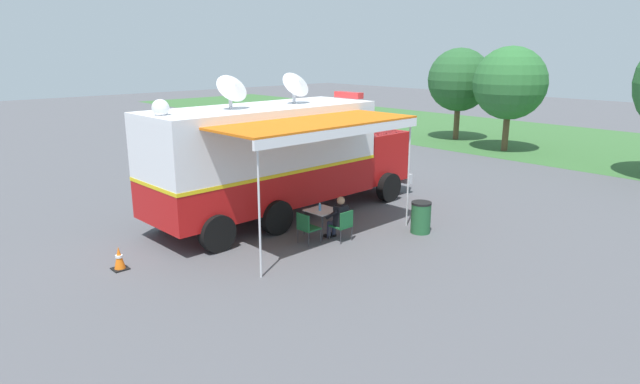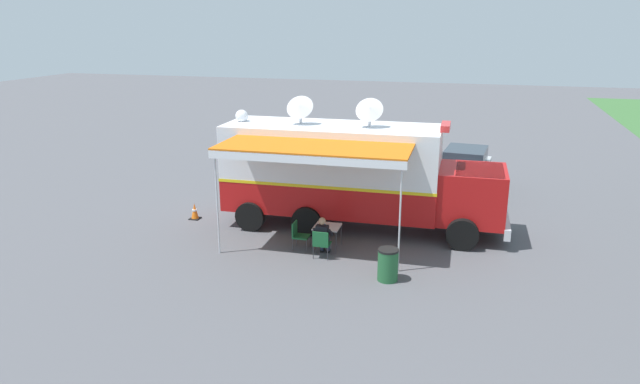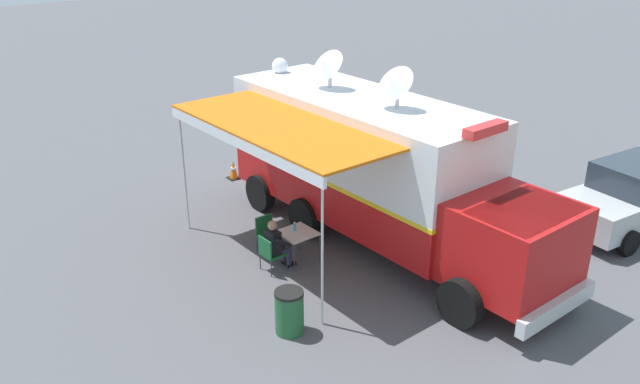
{
  "view_description": "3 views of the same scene",
  "coord_description": "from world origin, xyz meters",
  "px_view_note": "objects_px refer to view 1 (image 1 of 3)",
  "views": [
    {
      "loc": [
        12.87,
        -9.53,
        5.11
      ],
      "look_at": [
        1.92,
        0.56,
        1.18
      ],
      "focal_mm": 30.39,
      "sensor_mm": 36.0,
      "label": 1
    },
    {
      "loc": [
        18.38,
        4.68,
        6.81
      ],
      "look_at": [
        1.2,
        -0.08,
        1.52
      ],
      "focal_mm": 32.33,
      "sensor_mm": 36.0,
      "label": 2
    },
    {
      "loc": [
        9.99,
        11.32,
        7.61
      ],
      "look_at": [
        0.76,
        -0.53,
        1.05
      ],
      "focal_mm": 36.52,
      "sensor_mm": 36.0,
      "label": 3
    }
  ],
  "objects_px": {
    "water_bottle": "(320,207)",
    "seated_responder": "(338,217)",
    "command_truck": "(283,155)",
    "traffic_cone": "(119,258)",
    "car_behind_truck": "(265,151)",
    "trash_bin": "(421,217)",
    "folding_chair_beside_table": "(306,226)",
    "folding_table": "(322,212)",
    "folding_chair_at_table": "(343,223)"
  },
  "relations": [
    {
      "from": "water_bottle",
      "to": "seated_responder",
      "type": "relative_size",
      "value": 0.18
    },
    {
      "from": "folding_table",
      "to": "folding_chair_at_table",
      "type": "bearing_deg",
      "value": 2.55
    },
    {
      "from": "traffic_cone",
      "to": "folding_chair_at_table",
      "type": "bearing_deg",
      "value": 67.21
    },
    {
      "from": "folding_chair_beside_table",
      "to": "traffic_cone",
      "type": "xyz_separation_m",
      "value": [
        -1.72,
        -4.44,
        -0.23
      ]
    },
    {
      "from": "command_truck",
      "to": "folding_table",
      "type": "bearing_deg",
      "value": -8.81
    },
    {
      "from": "folding_chair_at_table",
      "to": "traffic_cone",
      "type": "bearing_deg",
      "value": -112.79
    },
    {
      "from": "car_behind_truck",
      "to": "trash_bin",
      "type": "bearing_deg",
      "value": -9.9
    },
    {
      "from": "water_bottle",
      "to": "traffic_cone",
      "type": "bearing_deg",
      "value": -105.49
    },
    {
      "from": "folding_table",
      "to": "folding_chair_beside_table",
      "type": "xyz_separation_m",
      "value": [
        0.28,
        -0.85,
        -0.16
      ]
    },
    {
      "from": "command_truck",
      "to": "folding_table",
      "type": "xyz_separation_m",
      "value": [
        2.15,
        -0.33,
        -1.27
      ]
    },
    {
      "from": "water_bottle",
      "to": "folding_chair_beside_table",
      "type": "relative_size",
      "value": 0.26
    },
    {
      "from": "seated_responder",
      "to": "car_behind_truck",
      "type": "distance_m",
      "value": 9.24
    },
    {
      "from": "car_behind_truck",
      "to": "folding_chair_beside_table",
      "type": "bearing_deg",
      "value": -30.25
    },
    {
      "from": "folding_chair_beside_table",
      "to": "command_truck",
      "type": "bearing_deg",
      "value": 154.04
    },
    {
      "from": "seated_responder",
      "to": "traffic_cone",
      "type": "bearing_deg",
      "value": -111.06
    },
    {
      "from": "folding_chair_at_table",
      "to": "traffic_cone",
      "type": "distance_m",
      "value": 5.78
    },
    {
      "from": "folding_table",
      "to": "water_bottle",
      "type": "relative_size",
      "value": 3.64
    },
    {
      "from": "folding_chair_beside_table",
      "to": "trash_bin",
      "type": "bearing_deg",
      "value": 63.61
    },
    {
      "from": "folding_table",
      "to": "water_bottle",
      "type": "height_order",
      "value": "water_bottle"
    },
    {
      "from": "seated_responder",
      "to": "water_bottle",
      "type": "bearing_deg",
      "value": -168.04
    },
    {
      "from": "trash_bin",
      "to": "car_behind_truck",
      "type": "xyz_separation_m",
      "value": [
        -9.58,
        1.67,
        0.42
      ]
    },
    {
      "from": "water_bottle",
      "to": "traffic_cone",
      "type": "height_order",
      "value": "water_bottle"
    },
    {
      "from": "water_bottle",
      "to": "folding_chair_at_table",
      "type": "relative_size",
      "value": 0.26
    },
    {
      "from": "command_truck",
      "to": "seated_responder",
      "type": "height_order",
      "value": "command_truck"
    },
    {
      "from": "water_bottle",
      "to": "folding_chair_beside_table",
      "type": "bearing_deg",
      "value": -69.64
    },
    {
      "from": "seated_responder",
      "to": "trash_bin",
      "type": "bearing_deg",
      "value": 61.38
    },
    {
      "from": "command_truck",
      "to": "traffic_cone",
      "type": "height_order",
      "value": "command_truck"
    },
    {
      "from": "water_bottle",
      "to": "traffic_cone",
      "type": "xyz_separation_m",
      "value": [
        -1.44,
        -5.19,
        -0.55
      ]
    },
    {
      "from": "folding_chair_at_table",
      "to": "seated_responder",
      "type": "xyz_separation_m",
      "value": [
        -0.19,
        -0.0,
        0.14
      ]
    },
    {
      "from": "folding_chair_at_table",
      "to": "seated_responder",
      "type": "height_order",
      "value": "seated_responder"
    },
    {
      "from": "seated_responder",
      "to": "trash_bin",
      "type": "height_order",
      "value": "seated_responder"
    },
    {
      "from": "trash_bin",
      "to": "car_behind_truck",
      "type": "height_order",
      "value": "car_behind_truck"
    },
    {
      "from": "command_truck",
      "to": "folding_chair_at_table",
      "type": "distance_m",
      "value": 3.29
    },
    {
      "from": "command_truck",
      "to": "water_bottle",
      "type": "bearing_deg",
      "value": -11.32
    },
    {
      "from": "command_truck",
      "to": "folding_chair_beside_table",
      "type": "distance_m",
      "value": 3.06
    },
    {
      "from": "command_truck",
      "to": "trash_bin",
      "type": "distance_m",
      "value": 4.6
    },
    {
      "from": "command_truck",
      "to": "seated_responder",
      "type": "relative_size",
      "value": 7.63
    },
    {
      "from": "seated_responder",
      "to": "car_behind_truck",
      "type": "xyz_separation_m",
      "value": [
        -8.41,
        3.83,
        0.23
      ]
    },
    {
      "from": "traffic_cone",
      "to": "water_bottle",
      "type": "bearing_deg",
      "value": 74.51
    },
    {
      "from": "water_bottle",
      "to": "car_behind_truck",
      "type": "xyz_separation_m",
      "value": [
        -7.8,
        3.96,
        0.05
      ]
    },
    {
      "from": "water_bottle",
      "to": "command_truck",
      "type": "bearing_deg",
      "value": 168.68
    },
    {
      "from": "water_bottle",
      "to": "car_behind_truck",
      "type": "bearing_deg",
      "value": 153.09
    },
    {
      "from": "command_truck",
      "to": "car_behind_truck",
      "type": "relative_size",
      "value": 2.19
    },
    {
      "from": "folding_chair_beside_table",
      "to": "traffic_cone",
      "type": "height_order",
      "value": "folding_chair_beside_table"
    },
    {
      "from": "folding_table",
      "to": "seated_responder",
      "type": "bearing_deg",
      "value": 2.99
    },
    {
      "from": "folding_chair_at_table",
      "to": "trash_bin",
      "type": "xyz_separation_m",
      "value": [
        0.99,
        2.15,
        -0.06
      ]
    },
    {
      "from": "folding_table",
      "to": "car_behind_truck",
      "type": "xyz_separation_m",
      "value": [
        -7.8,
        3.86,
        0.21
      ]
    },
    {
      "from": "command_truck",
      "to": "seated_responder",
      "type": "xyz_separation_m",
      "value": [
        2.76,
        -0.3,
        -1.3
      ]
    },
    {
      "from": "folding_table",
      "to": "folding_chair_beside_table",
      "type": "relative_size",
      "value": 0.94
    },
    {
      "from": "water_bottle",
      "to": "traffic_cone",
      "type": "distance_m",
      "value": 5.42
    }
  ]
}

